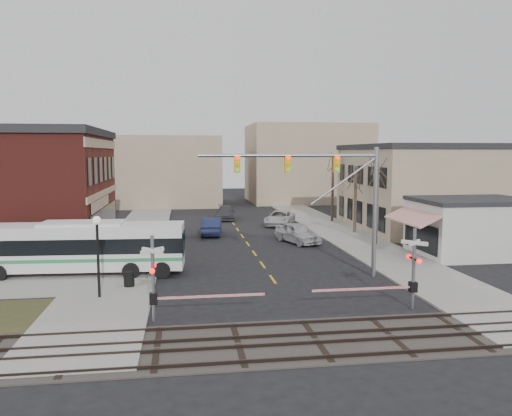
{
  "coord_description": "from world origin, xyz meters",
  "views": [
    {
      "loc": [
        -5.25,
        -27.15,
        7.66
      ],
      "look_at": [
        0.12,
        9.95,
        3.5
      ],
      "focal_mm": 35.0,
      "sensor_mm": 36.0,
      "label": 1
    }
  ],
  "objects_px": {
    "car_c": "(280,218)",
    "pedestrian_far": "(102,247)",
    "rr_crossing_east": "(405,270)",
    "car_a": "(298,233)",
    "traffic_signal_mast": "(329,184)",
    "car_d": "(226,213)",
    "rr_crossing_west": "(163,279)",
    "trash_bin": "(129,279)",
    "transit_bus": "(83,247)",
    "street_lamp": "(97,239)",
    "pedestrian_near": "(132,260)",
    "car_b": "(212,226)"
  },
  "relations": [
    {
      "from": "car_c",
      "to": "pedestrian_far",
      "type": "bearing_deg",
      "value": -112.63
    },
    {
      "from": "rr_crossing_east",
      "to": "car_a",
      "type": "height_order",
      "value": "rr_crossing_east"
    },
    {
      "from": "traffic_signal_mast",
      "to": "car_c",
      "type": "relative_size",
      "value": 1.97
    },
    {
      "from": "car_d",
      "to": "traffic_signal_mast",
      "type": "bearing_deg",
      "value": -77.43
    },
    {
      "from": "rr_crossing_west",
      "to": "rr_crossing_east",
      "type": "height_order",
      "value": "same"
    },
    {
      "from": "car_a",
      "to": "pedestrian_far",
      "type": "height_order",
      "value": "pedestrian_far"
    },
    {
      "from": "car_a",
      "to": "rr_crossing_west",
      "type": "bearing_deg",
      "value": -139.69
    },
    {
      "from": "trash_bin",
      "to": "pedestrian_far",
      "type": "distance_m",
      "value": 7.88
    },
    {
      "from": "transit_bus",
      "to": "street_lamp",
      "type": "distance_m",
      "value": 5.99
    },
    {
      "from": "pedestrian_near",
      "to": "car_d",
      "type": "bearing_deg",
      "value": -7.29
    },
    {
      "from": "street_lamp",
      "to": "car_d",
      "type": "distance_m",
      "value": 32.09
    },
    {
      "from": "rr_crossing_east",
      "to": "car_a",
      "type": "bearing_deg",
      "value": 93.39
    },
    {
      "from": "transit_bus",
      "to": "traffic_signal_mast",
      "type": "bearing_deg",
      "value": -11.15
    },
    {
      "from": "car_a",
      "to": "pedestrian_far",
      "type": "distance_m",
      "value": 16.21
    },
    {
      "from": "car_b",
      "to": "car_d",
      "type": "distance_m",
      "value": 11.01
    },
    {
      "from": "car_c",
      "to": "pedestrian_far",
      "type": "distance_m",
      "value": 22.24
    },
    {
      "from": "rr_crossing_west",
      "to": "car_a",
      "type": "height_order",
      "value": "rr_crossing_west"
    },
    {
      "from": "trash_bin",
      "to": "car_a",
      "type": "distance_m",
      "value": 17.96
    },
    {
      "from": "transit_bus",
      "to": "trash_bin",
      "type": "bearing_deg",
      "value": -48.68
    },
    {
      "from": "car_b",
      "to": "transit_bus",
      "type": "bearing_deg",
      "value": 63.8
    },
    {
      "from": "traffic_signal_mast",
      "to": "trash_bin",
      "type": "distance_m",
      "value": 12.94
    },
    {
      "from": "pedestrian_far",
      "to": "rr_crossing_east",
      "type": "bearing_deg",
      "value": -62.96
    },
    {
      "from": "car_b",
      "to": "car_c",
      "type": "height_order",
      "value": "car_b"
    },
    {
      "from": "transit_bus",
      "to": "car_c",
      "type": "bearing_deg",
      "value": 50.11
    },
    {
      "from": "car_b",
      "to": "car_d",
      "type": "relative_size",
      "value": 0.96
    },
    {
      "from": "rr_crossing_west",
      "to": "trash_bin",
      "type": "distance_m",
      "value": 6.56
    },
    {
      "from": "car_b",
      "to": "car_a",
      "type": "bearing_deg",
      "value": 148.99
    },
    {
      "from": "rr_crossing_east",
      "to": "transit_bus",
      "type": "bearing_deg",
      "value": 150.99
    },
    {
      "from": "street_lamp",
      "to": "car_c",
      "type": "relative_size",
      "value": 0.78
    },
    {
      "from": "car_a",
      "to": "pedestrian_near",
      "type": "relative_size",
      "value": 2.64
    },
    {
      "from": "transit_bus",
      "to": "car_d",
      "type": "bearing_deg",
      "value": 66.3
    },
    {
      "from": "car_c",
      "to": "pedestrian_near",
      "type": "bearing_deg",
      "value": -100.42
    },
    {
      "from": "rr_crossing_west",
      "to": "car_b",
      "type": "relative_size",
      "value": 1.12
    },
    {
      "from": "car_c",
      "to": "car_d",
      "type": "relative_size",
      "value": 1.06
    },
    {
      "from": "transit_bus",
      "to": "traffic_signal_mast",
      "type": "height_order",
      "value": "traffic_signal_mast"
    },
    {
      "from": "rr_crossing_east",
      "to": "car_c",
      "type": "relative_size",
      "value": 1.01
    },
    {
      "from": "car_b",
      "to": "pedestrian_near",
      "type": "relative_size",
      "value": 2.63
    },
    {
      "from": "rr_crossing_west",
      "to": "street_lamp",
      "type": "bearing_deg",
      "value": 130.61
    },
    {
      "from": "rr_crossing_east",
      "to": "pedestrian_far",
      "type": "relative_size",
      "value": 2.96
    },
    {
      "from": "pedestrian_near",
      "to": "pedestrian_far",
      "type": "relative_size",
      "value": 1.01
    },
    {
      "from": "rr_crossing_east",
      "to": "trash_bin",
      "type": "xyz_separation_m",
      "value": [
        -13.82,
        5.84,
        -1.43
      ]
    },
    {
      "from": "car_a",
      "to": "car_b",
      "type": "relative_size",
      "value": 1.0
    },
    {
      "from": "rr_crossing_west",
      "to": "pedestrian_near",
      "type": "xyz_separation_m",
      "value": [
        -2.25,
        8.67,
        -0.9
      ]
    },
    {
      "from": "pedestrian_near",
      "to": "street_lamp",
      "type": "bearing_deg",
      "value": 174.99
    },
    {
      "from": "transit_bus",
      "to": "car_d",
      "type": "height_order",
      "value": "transit_bus"
    },
    {
      "from": "rr_crossing_west",
      "to": "car_c",
      "type": "relative_size",
      "value": 1.01
    },
    {
      "from": "rr_crossing_east",
      "to": "car_b",
      "type": "distance_m",
      "value": 25.1
    },
    {
      "from": "trash_bin",
      "to": "car_c",
      "type": "distance_m",
      "value": 26.58
    },
    {
      "from": "rr_crossing_west",
      "to": "pedestrian_far",
      "type": "relative_size",
      "value": 2.96
    },
    {
      "from": "traffic_signal_mast",
      "to": "car_d",
      "type": "xyz_separation_m",
      "value": [
        -3.93,
        28.05,
        -5.03
      ]
    }
  ]
}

